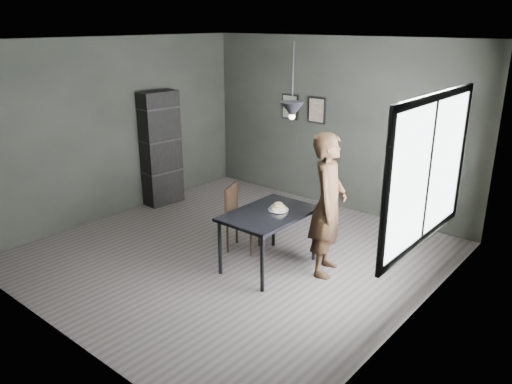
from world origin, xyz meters
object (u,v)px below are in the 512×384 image
Objects in this scene: white_plate at (278,210)px; pendant_lamp at (292,110)px; woman at (328,205)px; shelf_unit at (160,148)px; wood_chair at (238,214)px; cafe_table at (269,218)px.

white_plate is 0.27× the size of pendant_lamp.
shelf_unit is at bearing 64.36° from woman.
cafe_table is at bearing -33.50° from wood_chair.
white_plate is 3.04m from shelf_unit.
woman is at bearing -0.30° from shelf_unit.
cafe_table is 0.69m from wood_chair.
pendant_lamp is (3.17, -0.61, 1.09)m from shelf_unit.
white_plate is 0.75m from wood_chair.
shelf_unit is at bearing 169.12° from pendant_lamp.
cafe_table is 5.22× the size of white_plate.
woman is 1.36m from wood_chair.
cafe_table is 1.41m from pendant_lamp.
wood_chair is 1.78m from pendant_lamp.
wood_chair is at bearing 79.27° from woman.
woman is at bearing -11.48° from wood_chair.
woman reaches higher than wood_chair.
shelf_unit is (-2.92, 0.71, 0.29)m from cafe_table.
white_plate is 0.13× the size of woman.
shelf_unit is (-3.56, 0.35, 0.07)m from woman.
woman is 0.93× the size of shelf_unit.
pendant_lamp reaches higher than woman.
woman reaches higher than white_plate.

